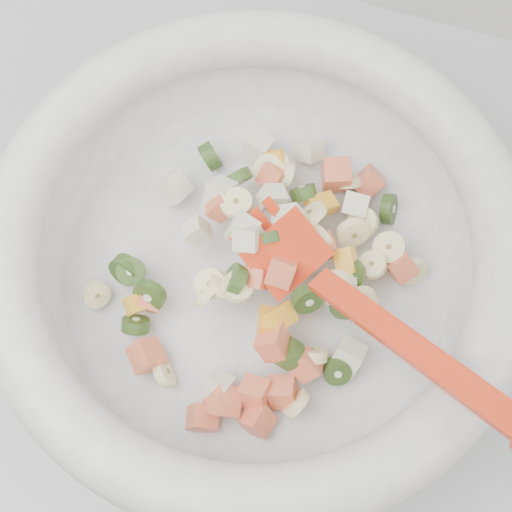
% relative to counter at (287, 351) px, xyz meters
% --- Properties ---
extents(counter, '(2.00, 0.60, 0.90)m').
position_rel_counter_xyz_m(counter, '(0.00, 0.00, 0.00)').
color(counter, '#A9AAAF').
rests_on(counter, ground).
extents(mixing_bowl, '(0.43, 0.42, 0.16)m').
position_rel_counter_xyz_m(mixing_bowl, '(-0.03, -0.05, 0.51)').
color(mixing_bowl, white).
rests_on(mixing_bowl, counter).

